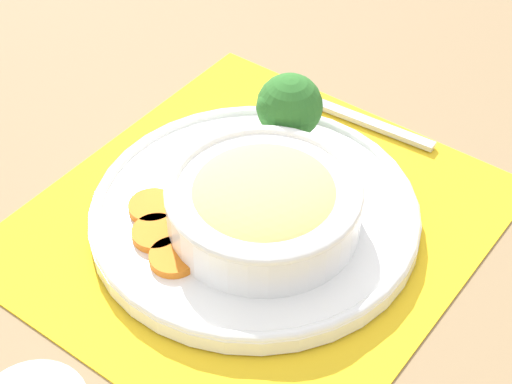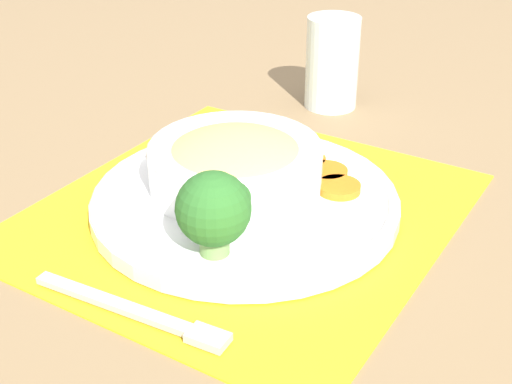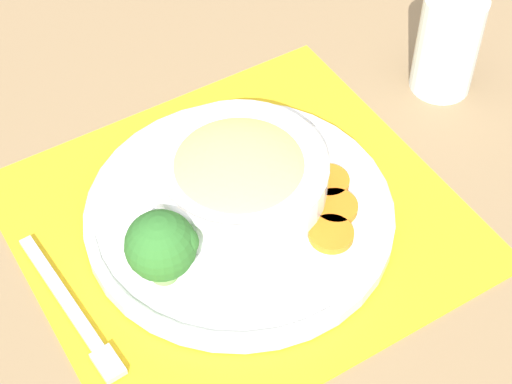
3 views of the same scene
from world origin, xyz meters
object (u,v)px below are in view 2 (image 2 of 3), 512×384
broccoli_floret (214,209)px  fork (147,316)px  bowl (235,162)px  water_glass (332,67)px

broccoli_floret → fork: bearing=1.8°
bowl → water_glass: bearing=-166.7°
bowl → broccoli_floret: size_ratio=2.29×
water_glass → broccoli_floret: bearing=18.4°
bowl → broccoli_floret: 0.12m
bowl → fork: bowl is taller
water_glass → fork: water_glass is taller
bowl → broccoli_floret: bearing=30.7°
water_glass → bowl: bearing=13.3°
broccoli_floret → bowl: bearing=-149.3°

